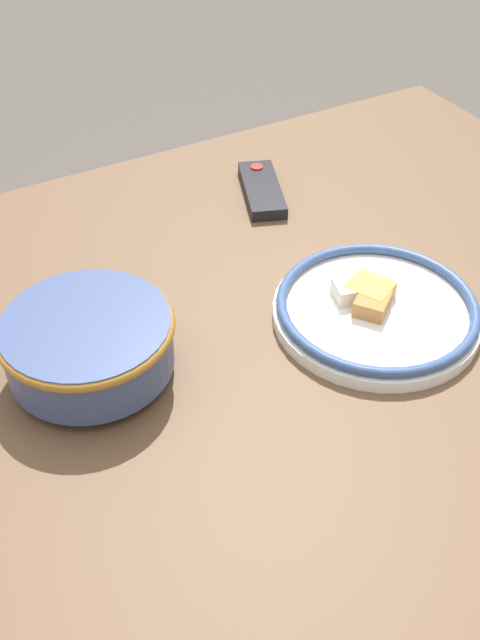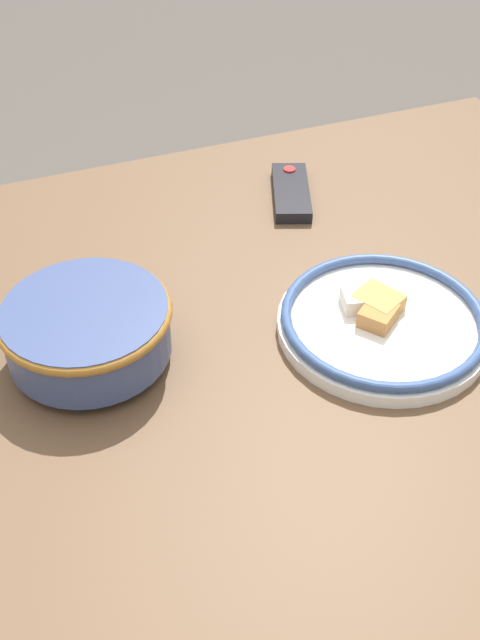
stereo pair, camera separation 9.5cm
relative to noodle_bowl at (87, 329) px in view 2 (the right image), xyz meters
name	(u,v)px [view 2 (the right image)]	position (x,y,z in m)	size (l,w,h in m)	color
ground_plane	(223,628)	(0.14, -0.06, -0.75)	(8.00, 8.00, 0.00)	#4C4742
dining_table	(215,397)	(0.14, -0.06, -0.11)	(1.54, 1.08, 0.70)	brown
noodle_bowl	(87,329)	(0.00, 0.00, 0.00)	(0.21, 0.21, 0.09)	#384775
food_plate	(382,321)	(0.37, -0.09, -0.03)	(0.28, 0.28, 0.04)	white
tv_remote	(291,192)	(0.40, 0.26, -0.04)	(0.11, 0.17, 0.02)	black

